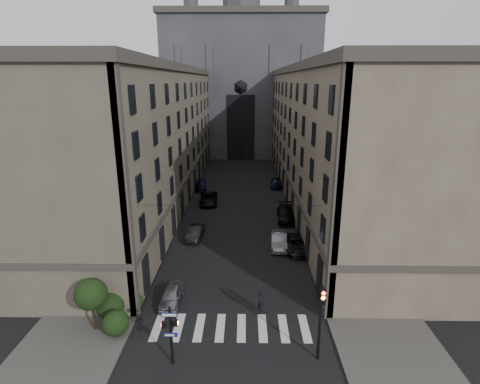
{
  "coord_description": "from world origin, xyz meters",
  "views": [
    {
      "loc": [
        0.96,
        -17.72,
        16.88
      ],
      "look_at": [
        0.58,
        10.12,
        8.56
      ],
      "focal_mm": 28.0,
      "sensor_mm": 36.0,
      "label": 1
    }
  ],
  "objects_px": {
    "car_right_midfar": "(287,214)",
    "pedestrian_signal_left": "(171,331)",
    "gothic_tower": "(241,76)",
    "car_left_midnear": "(195,233)",
    "car_left_near": "(171,296)",
    "car_right_midnear": "(295,244)",
    "traffic_light_right": "(321,314)",
    "car_left_midfar": "(209,198)",
    "car_left_far": "(201,185)",
    "car_right_near": "(279,240)",
    "pedestrian": "(261,301)",
    "car_right_far": "(276,183)"
  },
  "relations": [
    {
      "from": "car_right_midfar",
      "to": "pedestrian_signal_left",
      "type": "bearing_deg",
      "value": -108.72
    },
    {
      "from": "pedestrian_signal_left",
      "to": "car_left_midfar",
      "type": "relative_size",
      "value": 0.74
    },
    {
      "from": "pedestrian_signal_left",
      "to": "car_left_near",
      "type": "xyz_separation_m",
      "value": [
        -1.27,
        6.5,
        -1.67
      ]
    },
    {
      "from": "gothic_tower",
      "to": "car_left_midfar",
      "type": "xyz_separation_m",
      "value": [
        -4.2,
        -41.96,
        -17.05
      ]
    },
    {
      "from": "gothic_tower",
      "to": "pedestrian_signal_left",
      "type": "distance_m",
      "value": 75.15
    },
    {
      "from": "car_right_near",
      "to": "car_right_midnear",
      "type": "relative_size",
      "value": 0.93
    },
    {
      "from": "gothic_tower",
      "to": "traffic_light_right",
      "type": "xyz_separation_m",
      "value": [
        5.6,
        -73.04,
        -14.51
      ]
    },
    {
      "from": "car_right_far",
      "to": "pedestrian",
      "type": "distance_m",
      "value": 34.98
    },
    {
      "from": "pedestrian",
      "to": "pedestrian_signal_left",
      "type": "bearing_deg",
      "value": 147.5
    },
    {
      "from": "car_right_near",
      "to": "car_left_near",
      "type": "bearing_deg",
      "value": -128.32
    },
    {
      "from": "traffic_light_right",
      "to": "pedestrian",
      "type": "xyz_separation_m",
      "value": [
        -3.4,
        4.94,
        -2.31
      ]
    },
    {
      "from": "car_left_near",
      "to": "car_right_midnear",
      "type": "xyz_separation_m",
      "value": [
        10.99,
        9.72,
        0.04
      ]
    },
    {
      "from": "car_left_midnear",
      "to": "gothic_tower",
      "type": "bearing_deg",
      "value": 89.73
    },
    {
      "from": "gothic_tower",
      "to": "car_right_near",
      "type": "bearing_deg",
      "value": -85.38
    },
    {
      "from": "traffic_light_right",
      "to": "car_right_far",
      "type": "xyz_separation_m",
      "value": [
        0.5,
        39.71,
        -2.55
      ]
    },
    {
      "from": "car_left_near",
      "to": "traffic_light_right",
      "type": "bearing_deg",
      "value": -28.8
    },
    {
      "from": "car_left_near",
      "to": "car_left_far",
      "type": "xyz_separation_m",
      "value": [
        -1.41,
        32.43,
        0.01
      ]
    },
    {
      "from": "car_left_near",
      "to": "car_left_far",
      "type": "bearing_deg",
      "value": 94.04
    },
    {
      "from": "car_right_midnear",
      "to": "car_right_midfar",
      "type": "relative_size",
      "value": 0.87
    },
    {
      "from": "car_left_midnear",
      "to": "car_right_midfar",
      "type": "xyz_separation_m",
      "value": [
        10.73,
        5.95,
        0.13
      ]
    },
    {
      "from": "car_left_far",
      "to": "car_right_far",
      "type": "bearing_deg",
      "value": -1.14
    },
    {
      "from": "pedestrian",
      "to": "car_right_midnear",
      "type": "bearing_deg",
      "value": -5.87
    },
    {
      "from": "car_right_near",
      "to": "car_left_far",
      "type": "bearing_deg",
      "value": 119.49
    },
    {
      "from": "traffic_light_right",
      "to": "car_left_midnear",
      "type": "height_order",
      "value": "traffic_light_right"
    },
    {
      "from": "car_left_near",
      "to": "car_right_far",
      "type": "bearing_deg",
      "value": 73.61
    },
    {
      "from": "car_right_near",
      "to": "car_right_midfar",
      "type": "bearing_deg",
      "value": 81.8
    },
    {
      "from": "car_left_near",
      "to": "car_left_midfar",
      "type": "relative_size",
      "value": 0.71
    },
    {
      "from": "car_right_far",
      "to": "pedestrian",
      "type": "height_order",
      "value": "pedestrian"
    },
    {
      "from": "car_right_midfar",
      "to": "car_right_far",
      "type": "height_order",
      "value": "car_right_midfar"
    },
    {
      "from": "gothic_tower",
      "to": "car_left_near",
      "type": "bearing_deg",
      "value": -94.09
    },
    {
      "from": "car_left_far",
      "to": "car_right_midfar",
      "type": "relative_size",
      "value": 0.8
    },
    {
      "from": "car_left_midfar",
      "to": "pedestrian_signal_left",
      "type": "bearing_deg",
      "value": -92.96
    },
    {
      "from": "car_left_far",
      "to": "car_right_midnear",
      "type": "bearing_deg",
      "value": -68.07
    },
    {
      "from": "car_right_near",
      "to": "gothic_tower",
      "type": "bearing_deg",
      "value": 97.95
    },
    {
      "from": "gothic_tower",
      "to": "car_right_midnear",
      "type": "bearing_deg",
      "value": -83.82
    },
    {
      "from": "pedestrian",
      "to": "car_left_midnear",
      "type": "bearing_deg",
      "value": 40.46
    },
    {
      "from": "car_left_midnear",
      "to": "car_left_midfar",
      "type": "distance_m",
      "value": 12.42
    },
    {
      "from": "car_left_midnear",
      "to": "car_right_far",
      "type": "bearing_deg",
      "value": 67.69
    },
    {
      "from": "car_right_midnear",
      "to": "pedestrian",
      "type": "height_order",
      "value": "pedestrian"
    },
    {
      "from": "car_right_midnear",
      "to": "car_right_near",
      "type": "bearing_deg",
      "value": 149.08
    },
    {
      "from": "gothic_tower",
      "to": "car_left_midnear",
      "type": "xyz_separation_m",
      "value": [
        -4.53,
        -54.37,
        -17.1
      ]
    },
    {
      "from": "gothic_tower",
      "to": "car_right_midfar",
      "type": "xyz_separation_m",
      "value": [
        6.2,
        -48.42,
        -16.97
      ]
    },
    {
      "from": "pedestrian",
      "to": "car_right_far",
      "type": "bearing_deg",
      "value": 7.93
    },
    {
      "from": "gothic_tower",
      "to": "traffic_light_right",
      "type": "height_order",
      "value": "gothic_tower"
    },
    {
      "from": "car_left_far",
      "to": "car_right_midfar",
      "type": "xyz_separation_m",
      "value": [
        12.4,
        -13.89,
        0.16
      ]
    },
    {
      "from": "traffic_light_right",
      "to": "car_left_far",
      "type": "bearing_deg",
      "value": 107.04
    },
    {
      "from": "car_left_midnear",
      "to": "car_left_far",
      "type": "relative_size",
      "value": 0.93
    },
    {
      "from": "car_left_midfar",
      "to": "car_left_far",
      "type": "height_order",
      "value": "car_left_midfar"
    },
    {
      "from": "pedestrian",
      "to": "car_right_midfar",
      "type": "bearing_deg",
      "value": 2.85
    },
    {
      "from": "car_left_midnear",
      "to": "car_right_near",
      "type": "xyz_separation_m",
      "value": [
        9.09,
        -2.07,
        0.06
      ]
    }
  ]
}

